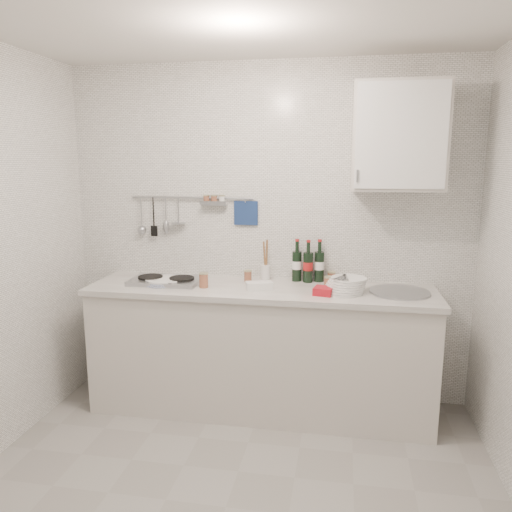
{
  "coord_description": "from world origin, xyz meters",
  "views": [
    {
      "loc": [
        0.56,
        -2.27,
        1.81
      ],
      "look_at": [
        0.0,
        0.9,
        1.18
      ],
      "focal_mm": 35.0,
      "sensor_mm": 36.0,
      "label": 1
    }
  ],
  "objects_px": {
    "plate_stack_sink": "(345,285)",
    "utensil_crock": "(265,270)",
    "wall_cabinet": "(398,137)",
    "wine_bottles": "(308,261)",
    "plate_stack_hob": "(163,281)"
  },
  "relations": [
    {
      "from": "wall_cabinet",
      "to": "plate_stack_sink",
      "type": "distance_m",
      "value": 1.04
    },
    {
      "from": "plate_stack_sink",
      "to": "wine_bottles",
      "type": "xyz_separation_m",
      "value": [
        -0.27,
        0.27,
        0.11
      ]
    },
    {
      "from": "plate_stack_sink",
      "to": "utensil_crock",
      "type": "distance_m",
      "value": 0.64
    },
    {
      "from": "utensil_crock",
      "to": "plate_stack_sink",
      "type": "bearing_deg",
      "value": -24.27
    },
    {
      "from": "wall_cabinet",
      "to": "plate_stack_hob",
      "type": "bearing_deg",
      "value": -174.48
    },
    {
      "from": "plate_stack_sink",
      "to": "wine_bottles",
      "type": "bearing_deg",
      "value": 135.45
    },
    {
      "from": "plate_stack_hob",
      "to": "plate_stack_sink",
      "type": "relative_size",
      "value": 0.94
    },
    {
      "from": "plate_stack_sink",
      "to": "plate_stack_hob",
      "type": "bearing_deg",
      "value": 179.42
    },
    {
      "from": "wall_cabinet",
      "to": "wine_bottles",
      "type": "relative_size",
      "value": 2.26
    },
    {
      "from": "plate_stack_sink",
      "to": "utensil_crock",
      "type": "relative_size",
      "value": 0.99
    },
    {
      "from": "wall_cabinet",
      "to": "plate_stack_hob",
      "type": "height_order",
      "value": "wall_cabinet"
    },
    {
      "from": "plate_stack_sink",
      "to": "utensil_crock",
      "type": "height_order",
      "value": "utensil_crock"
    },
    {
      "from": "plate_stack_hob",
      "to": "utensil_crock",
      "type": "bearing_deg",
      "value": 19.49
    },
    {
      "from": "plate_stack_hob",
      "to": "plate_stack_sink",
      "type": "bearing_deg",
      "value": -0.58
    },
    {
      "from": "wall_cabinet",
      "to": "plate_stack_sink",
      "type": "height_order",
      "value": "wall_cabinet"
    }
  ]
}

